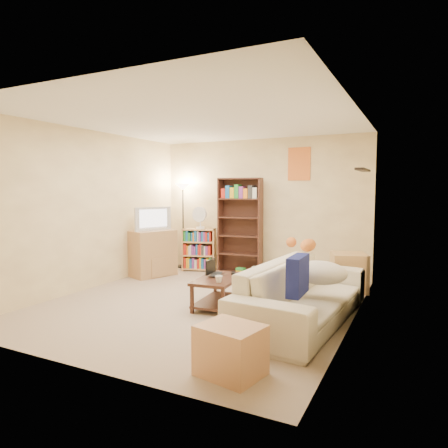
# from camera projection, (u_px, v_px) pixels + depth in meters

# --- Properties ---
(room) EXTENTS (4.50, 4.54, 2.52)m
(room) POSITION_uv_depth(u_px,v_px,m) (202.00, 186.00, 5.41)
(room) COLOR tan
(room) RESTS_ON ground
(sofa) EXTENTS (2.53, 1.30, 0.70)m
(sofa) POSITION_uv_depth(u_px,v_px,m) (303.00, 293.00, 4.74)
(sofa) COLOR beige
(sofa) RESTS_ON ground
(navy_pillow) EXTENTS (0.15, 0.46, 0.41)m
(navy_pillow) POSITION_uv_depth(u_px,v_px,m) (298.00, 275.00, 4.21)
(navy_pillow) COLOR navy
(navy_pillow) RESTS_ON sofa
(cream_blanket) EXTENTS (0.64, 0.46, 0.28)m
(cream_blanket) POSITION_uv_depth(u_px,v_px,m) (320.00, 273.00, 4.68)
(cream_blanket) COLOR silver
(cream_blanket) RESTS_ON sofa
(tabby_cat) EXTENTS (0.55, 0.23, 0.19)m
(tabby_cat) POSITION_uv_depth(u_px,v_px,m) (305.00, 245.00, 5.65)
(tabby_cat) COLOR orange
(tabby_cat) RESTS_ON sofa
(coffee_table) EXTENTS (0.58, 0.93, 0.40)m
(coffee_table) POSITION_uv_depth(u_px,v_px,m) (219.00, 288.00, 5.34)
(coffee_table) COLOR #3B1E16
(coffee_table) RESTS_ON ground
(laptop) EXTENTS (0.42, 0.37, 0.03)m
(laptop) POSITION_uv_depth(u_px,v_px,m) (219.00, 275.00, 5.44)
(laptop) COLOR black
(laptop) RESTS_ON coffee_table
(laptop_screen) EXTENTS (0.04, 0.30, 0.20)m
(laptop_screen) POSITION_uv_depth(u_px,v_px,m) (211.00, 266.00, 5.47)
(laptop_screen) COLOR white
(laptop_screen) RESTS_ON laptop
(mug) EXTENTS (0.13, 0.13, 0.09)m
(mug) POSITION_uv_depth(u_px,v_px,m) (219.00, 279.00, 5.04)
(mug) COLOR white
(mug) RESTS_ON coffee_table
(tv_remote) EXTENTS (0.11, 0.17, 0.02)m
(tv_remote) POSITION_uv_depth(u_px,v_px,m) (233.00, 273.00, 5.57)
(tv_remote) COLOR black
(tv_remote) RESTS_ON coffee_table
(tv_stand) EXTENTS (0.80, 0.93, 0.83)m
(tv_stand) POSITION_uv_depth(u_px,v_px,m) (151.00, 253.00, 7.28)
(tv_stand) COLOR tan
(tv_stand) RESTS_ON ground
(television) EXTENTS (0.80, 0.61, 0.42)m
(television) POSITION_uv_depth(u_px,v_px,m) (151.00, 219.00, 7.23)
(television) COLOR black
(television) RESTS_ON tv_stand
(tall_bookshelf) EXTENTS (0.82, 0.34, 1.78)m
(tall_bookshelf) POSITION_uv_depth(u_px,v_px,m) (240.00, 224.00, 7.32)
(tall_bookshelf) COLOR #49261C
(tall_bookshelf) RESTS_ON ground
(short_bookshelf) EXTENTS (0.68, 0.43, 0.82)m
(short_bookshelf) POSITION_uv_depth(u_px,v_px,m) (199.00, 250.00, 7.72)
(short_bookshelf) COLOR tan
(short_bookshelf) RESTS_ON ground
(desk_fan) EXTENTS (0.29, 0.16, 0.43)m
(desk_fan) POSITION_uv_depth(u_px,v_px,m) (200.00, 217.00, 7.60)
(desk_fan) COLOR white
(desk_fan) RESTS_ON short_bookshelf
(floor_lamp) EXTENTS (0.29, 0.29, 1.69)m
(floor_lamp) POSITION_uv_depth(u_px,v_px,m) (183.00, 201.00, 7.96)
(floor_lamp) COLOR black
(floor_lamp) RESTS_ON ground
(side_table) EXTENTS (0.66, 0.66, 0.59)m
(side_table) POSITION_uv_depth(u_px,v_px,m) (349.00, 272.00, 6.17)
(side_table) COLOR tan
(side_table) RESTS_ON ground
(end_cabinet) EXTENTS (0.59, 0.52, 0.43)m
(end_cabinet) POSITION_uv_depth(u_px,v_px,m) (231.00, 350.00, 3.38)
(end_cabinet) COLOR tan
(end_cabinet) RESTS_ON ground
(book_stacks) EXTENTS (0.44, 0.22, 0.18)m
(book_stacks) POSITION_uv_depth(u_px,v_px,m) (250.00, 272.00, 7.21)
(book_stacks) COLOR red
(book_stacks) RESTS_ON ground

